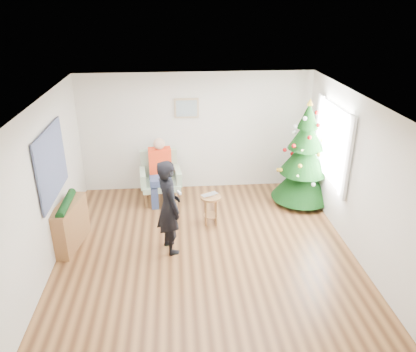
{
  "coord_description": "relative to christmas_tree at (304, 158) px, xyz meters",
  "views": [
    {
      "loc": [
        -0.45,
        -5.93,
        4.03
      ],
      "look_at": [
        0.1,
        0.6,
        1.1
      ],
      "focal_mm": 35.0,
      "sensor_mm": 36.0,
      "label": 1
    }
  ],
  "objects": [
    {
      "name": "laptop",
      "position": [
        -1.98,
        -0.74,
        -0.4
      ],
      "size": [
        0.38,
        0.33,
        0.03
      ],
      "primitive_type": "imported",
      "rotation": [
        0.0,
        0.0,
        0.5
      ],
      "color": "silver",
      "rests_on": "stool"
    },
    {
      "name": "seated_person",
      "position": [
        -2.94,
        0.29,
        -0.29
      ],
      "size": [
        0.48,
        0.69,
        1.36
      ],
      "rotation": [
        0.0,
        0.0,
        0.1
      ],
      "color": "navy",
      "rests_on": "armchair"
    },
    {
      "name": "wall_right",
      "position": [
        0.35,
        -1.56,
        0.3
      ],
      "size": [
        0.0,
        5.0,
        5.0
      ],
      "primitive_type": "plane",
      "rotation": [
        1.57,
        0.0,
        -1.57
      ],
      "color": "silver",
      "rests_on": "floor"
    },
    {
      "name": "curtains",
      "position": [
        0.29,
        -0.56,
        0.5
      ],
      "size": [
        0.05,
        1.75,
        1.5
      ],
      "color": "white",
      "rests_on": "wall_right"
    },
    {
      "name": "christmas_tree",
      "position": [
        0.0,
        0.0,
        0.0
      ],
      "size": [
        1.23,
        1.23,
        2.22
      ],
      "rotation": [
        0.0,
        0.0,
        0.22
      ],
      "color": "#3F2816",
      "rests_on": "floor"
    },
    {
      "name": "tapestry",
      "position": [
        -4.61,
        -1.26,
        0.55
      ],
      "size": [
        0.03,
        1.5,
        1.15
      ],
      "primitive_type": "cube",
      "color": "black",
      "rests_on": "wall_left"
    },
    {
      "name": "wall_back",
      "position": [
        -2.15,
        0.94,
        0.3
      ],
      "size": [
        5.0,
        0.0,
        5.0
      ],
      "primitive_type": "plane",
      "rotation": [
        1.57,
        0.0,
        0.0
      ],
      "color": "silver",
      "rests_on": "floor"
    },
    {
      "name": "console",
      "position": [
        -4.48,
        -1.26,
        -0.6
      ],
      "size": [
        0.47,
        1.04,
        0.8
      ],
      "primitive_type": "cube",
      "rotation": [
        0.0,
        0.0,
        -0.17
      ],
      "color": "brown",
      "rests_on": "floor"
    },
    {
      "name": "armchair",
      "position": [
        -2.95,
        0.35,
        -0.61
      ],
      "size": [
        0.89,
        0.83,
        1.04
      ],
      "rotation": [
        0.0,
        0.0,
        0.1
      ],
      "color": "#93AE8C",
      "rests_on": "floor"
    },
    {
      "name": "wall_front",
      "position": [
        -2.15,
        -4.06,
        0.3
      ],
      "size": [
        5.0,
        0.0,
        5.0
      ],
      "primitive_type": "plane",
      "rotation": [
        -1.57,
        0.0,
        0.0
      ],
      "color": "silver",
      "rests_on": "floor"
    },
    {
      "name": "garland",
      "position": [
        -4.48,
        -1.26,
        -0.18
      ],
      "size": [
        0.14,
        0.9,
        0.14
      ],
      "primitive_type": "cylinder",
      "rotation": [
        1.57,
        0.0,
        0.0
      ],
      "color": "black",
      "rests_on": "console"
    },
    {
      "name": "standing_man",
      "position": [
        -2.75,
        -1.54,
        -0.18
      ],
      "size": [
        0.59,
        0.71,
        1.65
      ],
      "primitive_type": "imported",
      "rotation": [
        0.0,
        0.0,
        1.94
      ],
      "color": "black",
      "rests_on": "floor"
    },
    {
      "name": "game_controller",
      "position": [
        -2.57,
        -1.57,
        0.1
      ],
      "size": [
        0.08,
        0.13,
        0.04
      ],
      "primitive_type": "cube",
      "rotation": [
        0.0,
        0.0,
        0.37
      ],
      "color": "white",
      "rests_on": "standing_man"
    },
    {
      "name": "floor",
      "position": [
        -2.15,
        -1.56,
        -1.0
      ],
      "size": [
        5.0,
        5.0,
        0.0
      ],
      "primitive_type": "plane",
      "color": "brown",
      "rests_on": "ground"
    },
    {
      "name": "ceiling",
      "position": [
        -2.15,
        -1.56,
        1.6
      ],
      "size": [
        5.0,
        5.0,
        0.0
      ],
      "primitive_type": "plane",
      "rotation": [
        3.14,
        0.0,
        0.0
      ],
      "color": "white",
      "rests_on": "wall_back"
    },
    {
      "name": "wall_left",
      "position": [
        -4.65,
        -1.56,
        0.3
      ],
      "size": [
        0.0,
        5.0,
        5.0
      ],
      "primitive_type": "plane",
      "rotation": [
        1.57,
        0.0,
        1.57
      ],
      "color": "silver",
      "rests_on": "floor"
    },
    {
      "name": "framed_picture",
      "position": [
        -2.35,
        0.91,
        0.85
      ],
      "size": [
        0.52,
        0.05,
        0.42
      ],
      "color": "tan",
      "rests_on": "wall_back"
    },
    {
      "name": "stool",
      "position": [
        -1.98,
        -0.74,
        -0.7
      ],
      "size": [
        0.39,
        0.39,
        0.58
      ],
      "rotation": [
        0.0,
        0.0,
        0.15
      ],
      "color": "brown",
      "rests_on": "floor"
    },
    {
      "name": "window_panel",
      "position": [
        0.32,
        -0.56,
        0.5
      ],
      "size": [
        0.04,
        1.3,
        1.4
      ],
      "primitive_type": "cube",
      "color": "white",
      "rests_on": "wall_right"
    }
  ]
}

